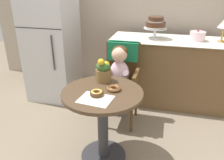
{
  "coord_description": "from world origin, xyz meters",
  "views": [
    {
      "loc": [
        0.52,
        -1.73,
        1.63
      ],
      "look_at": [
        0.05,
        0.15,
        0.77
      ],
      "focal_mm": 37.08,
      "sensor_mm": 36.0,
      "label": 1
    }
  ],
  "objects_px": {
    "cafe_table": "(103,112)",
    "table_lamp": "(224,24)",
    "seated_child": "(119,72)",
    "tiered_cake_stand": "(156,24)",
    "donut_front": "(97,93)",
    "round_layer_cake": "(197,36)",
    "flower_vase": "(103,71)",
    "donut_mid": "(114,88)",
    "wicker_chair": "(121,70)",
    "refrigerator": "(51,40)"
  },
  "relations": [
    {
      "from": "donut_front",
      "to": "flower_vase",
      "type": "bearing_deg",
      "value": 95.16
    },
    {
      "from": "tiered_cake_stand",
      "to": "table_lamp",
      "type": "height_order",
      "value": "table_lamp"
    },
    {
      "from": "donut_front",
      "to": "donut_mid",
      "type": "relative_size",
      "value": 0.96
    },
    {
      "from": "cafe_table",
      "to": "seated_child",
      "type": "relative_size",
      "value": 0.99
    },
    {
      "from": "cafe_table",
      "to": "round_layer_cake",
      "type": "bearing_deg",
      "value": 56.81
    },
    {
      "from": "seated_child",
      "to": "round_layer_cake",
      "type": "height_order",
      "value": "round_layer_cake"
    },
    {
      "from": "cafe_table",
      "to": "flower_vase",
      "type": "height_order",
      "value": "flower_vase"
    },
    {
      "from": "donut_front",
      "to": "tiered_cake_stand",
      "type": "height_order",
      "value": "tiered_cake_stand"
    },
    {
      "from": "flower_vase",
      "to": "round_layer_cake",
      "type": "distance_m",
      "value": 1.44
    },
    {
      "from": "donut_front",
      "to": "donut_mid",
      "type": "bearing_deg",
      "value": 50.28
    },
    {
      "from": "seated_child",
      "to": "donut_mid",
      "type": "xyz_separation_m",
      "value": [
        0.08,
        -0.53,
        0.06
      ]
    },
    {
      "from": "flower_vase",
      "to": "tiered_cake_stand",
      "type": "relative_size",
      "value": 0.81
    },
    {
      "from": "cafe_table",
      "to": "table_lamp",
      "type": "height_order",
      "value": "table_lamp"
    },
    {
      "from": "flower_vase",
      "to": "refrigerator",
      "type": "relative_size",
      "value": 0.14
    },
    {
      "from": "seated_child",
      "to": "tiered_cake_stand",
      "type": "xyz_separation_m",
      "value": [
        0.32,
        0.71,
        0.41
      ]
    },
    {
      "from": "donut_mid",
      "to": "table_lamp",
      "type": "bearing_deg",
      "value": 50.21
    },
    {
      "from": "cafe_table",
      "to": "tiered_cake_stand",
      "type": "bearing_deg",
      "value": 75.56
    },
    {
      "from": "wicker_chair",
      "to": "cafe_table",
      "type": "bearing_deg",
      "value": -92.82
    },
    {
      "from": "wicker_chair",
      "to": "flower_vase",
      "type": "distance_m",
      "value": 0.56
    },
    {
      "from": "seated_child",
      "to": "flower_vase",
      "type": "xyz_separation_m",
      "value": [
        -0.07,
        -0.37,
        0.15
      ]
    },
    {
      "from": "cafe_table",
      "to": "refrigerator",
      "type": "bearing_deg",
      "value": 133.67
    },
    {
      "from": "donut_mid",
      "to": "refrigerator",
      "type": "xyz_separation_m",
      "value": [
        -1.14,
        1.05,
        0.11
      ]
    },
    {
      "from": "refrigerator",
      "to": "table_lamp",
      "type": "bearing_deg",
      "value": 5.66
    },
    {
      "from": "cafe_table",
      "to": "donut_mid",
      "type": "height_order",
      "value": "donut_mid"
    },
    {
      "from": "round_layer_cake",
      "to": "seated_child",
      "type": "bearing_deg",
      "value": -139.08
    },
    {
      "from": "wicker_chair",
      "to": "table_lamp",
      "type": "distance_m",
      "value": 1.36
    },
    {
      "from": "donut_mid",
      "to": "round_layer_cake",
      "type": "bearing_deg",
      "value": 58.72
    },
    {
      "from": "donut_front",
      "to": "table_lamp",
      "type": "xyz_separation_m",
      "value": [
        1.17,
        1.4,
        0.37
      ]
    },
    {
      "from": "flower_vase",
      "to": "table_lamp",
      "type": "bearing_deg",
      "value": 42.67
    },
    {
      "from": "donut_mid",
      "to": "table_lamp",
      "type": "relative_size",
      "value": 0.43
    },
    {
      "from": "flower_vase",
      "to": "tiered_cake_stand",
      "type": "xyz_separation_m",
      "value": [
        0.38,
        1.09,
        0.26
      ]
    },
    {
      "from": "cafe_table",
      "to": "table_lamp",
      "type": "distance_m",
      "value": 1.85
    },
    {
      "from": "cafe_table",
      "to": "refrigerator",
      "type": "relative_size",
      "value": 0.42
    },
    {
      "from": "cafe_table",
      "to": "table_lamp",
      "type": "bearing_deg",
      "value": 48.95
    },
    {
      "from": "seated_child",
      "to": "refrigerator",
      "type": "height_order",
      "value": "refrigerator"
    },
    {
      "from": "wicker_chair",
      "to": "tiered_cake_stand",
      "type": "distance_m",
      "value": 0.78
    },
    {
      "from": "round_layer_cake",
      "to": "donut_front",
      "type": "bearing_deg",
      "value": -122.19
    },
    {
      "from": "flower_vase",
      "to": "round_layer_cake",
      "type": "height_order",
      "value": "round_layer_cake"
    },
    {
      "from": "donut_front",
      "to": "tiered_cake_stand",
      "type": "relative_size",
      "value": 0.39
    },
    {
      "from": "donut_mid",
      "to": "tiered_cake_stand",
      "type": "xyz_separation_m",
      "value": [
        0.24,
        1.25,
        0.34
      ]
    },
    {
      "from": "cafe_table",
      "to": "refrigerator",
      "type": "xyz_separation_m",
      "value": [
        -1.05,
        1.1,
        0.34
      ]
    },
    {
      "from": "flower_vase",
      "to": "cafe_table",
      "type": "bearing_deg",
      "value": -76.9
    },
    {
      "from": "seated_child",
      "to": "donut_mid",
      "type": "height_order",
      "value": "seated_child"
    },
    {
      "from": "seated_child",
      "to": "donut_front",
      "type": "bearing_deg",
      "value": -93.3
    },
    {
      "from": "table_lamp",
      "to": "refrigerator",
      "type": "height_order",
      "value": "refrigerator"
    },
    {
      "from": "donut_front",
      "to": "round_layer_cake",
      "type": "height_order",
      "value": "round_layer_cake"
    },
    {
      "from": "donut_mid",
      "to": "tiered_cake_stand",
      "type": "distance_m",
      "value": 1.32
    },
    {
      "from": "seated_child",
      "to": "table_lamp",
      "type": "xyz_separation_m",
      "value": [
        1.13,
        0.73,
        0.44
      ]
    },
    {
      "from": "table_lamp",
      "to": "refrigerator",
      "type": "xyz_separation_m",
      "value": [
        -2.2,
        -0.22,
        -0.27
      ]
    },
    {
      "from": "seated_child",
      "to": "refrigerator",
      "type": "xyz_separation_m",
      "value": [
        -1.07,
        0.51,
        0.17
      ]
    }
  ]
}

